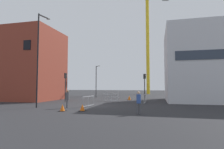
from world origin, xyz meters
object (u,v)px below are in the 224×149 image
traffic_light_far (65,82)px  pedestrian_walking (139,101)px  streetlamp_short (97,78)px  traffic_cone_striped (129,98)px  traffic_light_crosswalk (145,83)px  streetlamp_tall (39,54)px  traffic_cone_orange (62,108)px  construction_crane (146,30)px  pedestrian_waiting (67,98)px  traffic_cone_on_verge (82,108)px

traffic_light_far → pedestrian_walking: traffic_light_far is taller
streetlamp_short → traffic_cone_striped: bearing=-33.6°
traffic_light_crosswalk → traffic_cone_striped: 3.57m
streetlamp_tall → traffic_light_far: size_ratio=2.44×
traffic_cone_orange → traffic_light_far: bearing=116.6°
traffic_light_far → traffic_cone_striped: traffic_light_far is taller
construction_crane → traffic_cone_orange: size_ratio=47.59×
streetlamp_tall → traffic_cone_orange: size_ratio=16.35×
construction_crane → streetlamp_short: 24.70m
pedestrian_walking → pedestrian_waiting: 7.37m
pedestrian_walking → traffic_cone_striped: size_ratio=2.51×
traffic_light_far → pedestrian_walking: size_ratio=2.28×
traffic_light_far → traffic_cone_on_verge: 10.05m
construction_crane → traffic_cone_orange: construction_crane is taller
construction_crane → streetlamp_short: bearing=-113.9°
pedestrian_waiting → construction_crane: bearing=80.8°
traffic_cone_striped → streetlamp_short: bearing=146.4°
traffic_cone_striped → traffic_cone_on_verge: bearing=-98.6°
traffic_cone_on_verge → pedestrian_waiting: bearing=145.2°
traffic_light_crosswalk → traffic_cone_orange: size_ratio=6.72×
traffic_cone_on_verge → streetlamp_short: bearing=104.9°
traffic_cone_on_verge → construction_crane: bearing=84.6°
traffic_light_crosswalk → pedestrian_walking: (0.40, -12.81, -1.62)m
traffic_cone_striped → traffic_cone_on_verge: size_ratio=1.18×
construction_crane → streetlamp_short: size_ratio=4.66×
streetlamp_short → traffic_cone_on_verge: bearing=-75.1°
traffic_light_far → traffic_cone_on_verge: bearing=-53.7°
traffic_cone_orange → streetlamp_short: bearing=99.8°
streetlamp_tall → streetlamp_short: size_ratio=1.60×
streetlamp_tall → pedestrian_walking: streetlamp_tall is taller
pedestrian_walking → streetlamp_short: bearing=117.3°
construction_crane → streetlamp_tall: 38.27m
traffic_light_crosswalk → pedestrian_walking: 12.92m
construction_crane → streetlamp_short: construction_crane is taller
pedestrian_waiting → traffic_cone_orange: pedestrian_waiting is taller
streetlamp_short → construction_crane: bearing=66.1°
traffic_cone_striped → construction_crane: bearing=86.4°
streetlamp_short → traffic_cone_on_verge: (4.76, -17.92, -3.31)m
traffic_cone_striped → pedestrian_waiting: bearing=-109.5°
traffic_cone_orange → construction_crane: bearing=82.3°
pedestrian_walking → traffic_cone_striped: (-2.82, 14.08, -0.67)m
construction_crane → traffic_light_crosswalk: (0.99, -24.31, -15.09)m
streetlamp_short → pedestrian_walking: size_ratio=3.47×
streetlamp_tall → traffic_light_far: streetlamp_tall is taller
pedestrian_walking → traffic_cone_on_verge: bearing=172.2°
traffic_light_far → traffic_cone_orange: traffic_light_far is taller
pedestrian_walking → pedestrian_waiting: bearing=162.7°
traffic_light_crosswalk → traffic_cone_on_verge: bearing=-110.1°
pedestrian_walking → traffic_cone_striped: bearing=101.3°
pedestrian_walking → traffic_light_crosswalk: bearing=91.8°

